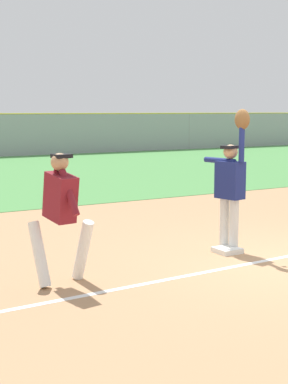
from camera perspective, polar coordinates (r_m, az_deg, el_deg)
name	(u,v)px	position (r m, az deg, el deg)	size (l,w,h in m)	color
ground_plane	(277,260)	(9.16, 12.82, -6.51)	(70.43, 70.43, 0.00)	tan
outfield_grass	(1,174)	(21.51, -13.75, 1.71)	(54.43, 15.68, 0.01)	#4C8C47
first_base	(227,250)	(9.50, 8.13, -5.63)	(0.38, 0.38, 0.08)	white
fielder	(231,182)	(9.48, 8.46, 0.98)	(0.34, 0.89, 2.28)	silver
runner	(61,209)	(7.63, -8.13, -1.64)	(0.79, 0.84, 1.72)	white
baseball	(243,122)	(9.48, 9.63, 6.74)	(0.07, 0.07, 0.07)	white
parked_car_white	(50,139)	(33.71, -9.18, 5.15)	(4.57, 2.47, 1.25)	white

